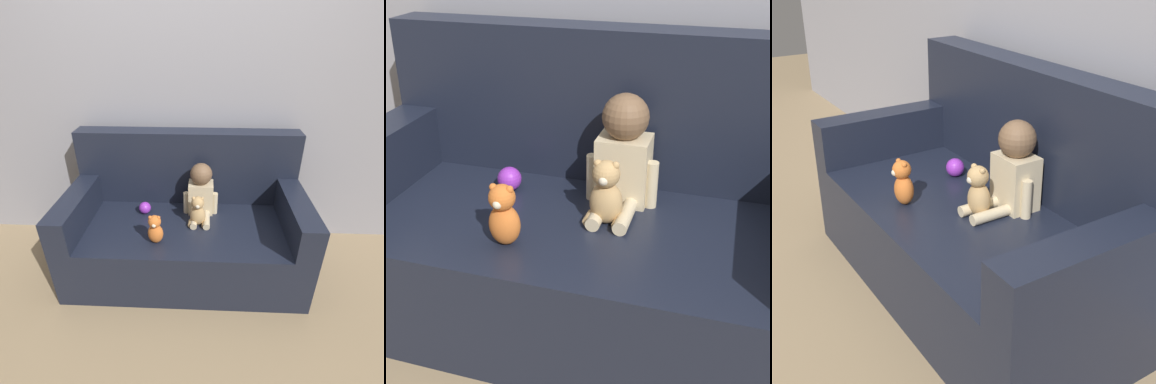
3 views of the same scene
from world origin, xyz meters
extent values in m
plane|color=#9E8460|center=(0.00, 0.00, 0.00)|extent=(12.00, 12.00, 0.00)
cube|color=black|center=(0.00, 0.00, 0.22)|extent=(1.74, 0.89, 0.44)
cube|color=black|center=(0.00, 0.35, 0.74)|extent=(1.74, 0.18, 0.59)
cube|color=black|center=(-0.79, 0.00, 0.56)|extent=(0.16, 0.89, 0.24)
cube|color=black|center=(0.79, 0.00, 0.56)|extent=(0.16, 0.89, 0.24)
cube|color=beige|center=(0.11, 0.15, 0.57)|extent=(0.19, 0.15, 0.25)
sphere|color=brown|center=(0.11, 0.15, 0.76)|extent=(0.17, 0.17, 0.17)
cylinder|color=beige|center=(0.06, -0.02, 0.47)|extent=(0.05, 0.19, 0.05)
cylinder|color=beige|center=(0.16, -0.02, 0.47)|extent=(0.05, 0.19, 0.05)
cylinder|color=beige|center=(0.00, 0.13, 0.53)|extent=(0.04, 0.04, 0.18)
cylinder|color=beige|center=(0.22, 0.13, 0.53)|extent=(0.04, 0.04, 0.18)
ellipsoid|color=tan|center=(0.09, -0.03, 0.52)|extent=(0.11, 0.09, 0.15)
sphere|color=tan|center=(0.09, -0.04, 0.63)|extent=(0.09, 0.09, 0.09)
sphere|color=tan|center=(0.06, -0.04, 0.66)|extent=(0.03, 0.03, 0.03)
sphere|color=tan|center=(0.12, -0.04, 0.66)|extent=(0.03, 0.03, 0.03)
sphere|color=beige|center=(0.09, -0.08, 0.62)|extent=(0.03, 0.03, 0.03)
cylinder|color=tan|center=(0.04, -0.05, 0.46)|extent=(0.04, 0.06, 0.04)
cylinder|color=tan|center=(0.14, -0.05, 0.46)|extent=(0.04, 0.06, 0.04)
ellipsoid|color=orange|center=(-0.18, -0.26, 0.51)|extent=(0.10, 0.09, 0.14)
sphere|color=orange|center=(-0.18, -0.26, 0.61)|extent=(0.09, 0.09, 0.09)
sphere|color=orange|center=(-0.21, -0.26, 0.64)|extent=(0.02, 0.02, 0.02)
sphere|color=orange|center=(-0.16, -0.26, 0.64)|extent=(0.02, 0.02, 0.02)
sphere|color=beige|center=(-0.18, -0.30, 0.60)|extent=(0.03, 0.03, 0.03)
sphere|color=purple|center=(-0.32, 0.10, 0.49)|extent=(0.09, 0.09, 0.09)
camera|label=1|loc=(0.14, -1.87, 1.72)|focal=28.00mm
camera|label=2|loc=(0.47, -1.59, 1.38)|focal=50.00mm
camera|label=3|loc=(1.81, -1.20, 1.56)|focal=50.00mm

